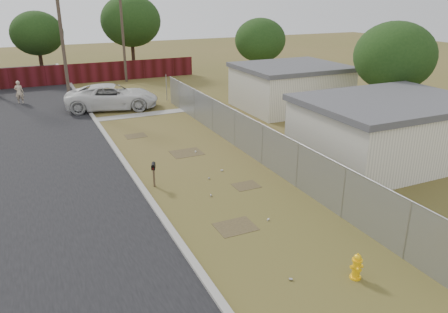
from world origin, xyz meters
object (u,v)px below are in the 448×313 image
pickup_truck (112,97)px  pedestrian (19,92)px  mailbox (153,168)px  fire_hydrant (357,267)px

pickup_truck → pedestrian: pickup_truck is taller
mailbox → pickup_truck: bearing=85.4°
fire_hydrant → pedestrian: bearing=106.7°
fire_hydrant → pickup_truck: size_ratio=0.13×
fire_hydrant → mailbox: bearing=111.7°
fire_hydrant → pedestrian: (-8.36, 27.87, 0.47)m
fire_hydrant → pickup_truck: pickup_truck is taller
pickup_truck → pedestrian: bearing=65.7°
fire_hydrant → pedestrian: pedestrian is taller
mailbox → pickup_truck: (1.15, 14.42, 0.04)m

